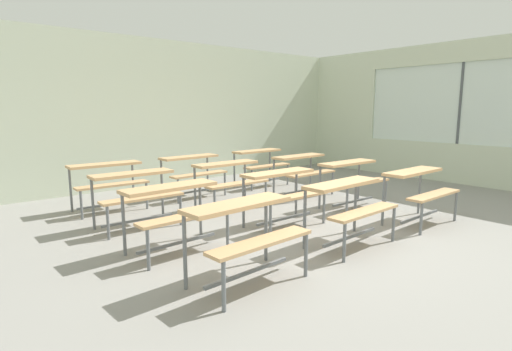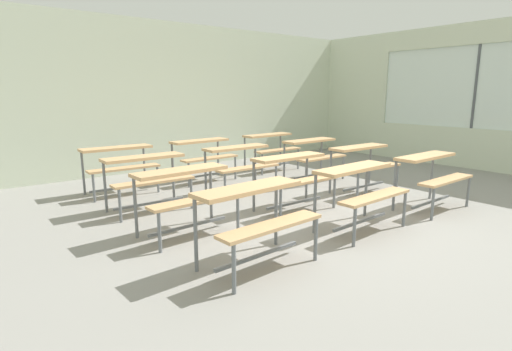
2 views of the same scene
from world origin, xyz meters
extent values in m
cube|color=gray|center=(0.00, 0.00, -0.03)|extent=(10.00, 9.00, 0.05)
cube|color=beige|center=(0.00, 4.50, 1.50)|extent=(10.00, 0.12, 3.00)
cube|color=beige|center=(5.00, 0.00, 0.42)|extent=(0.12, 9.00, 0.85)
cube|color=beige|center=(5.00, 0.00, 2.77)|extent=(0.12, 9.00, 0.45)
cube|color=beige|center=(5.00, 3.55, 1.70)|extent=(0.12, 1.90, 1.70)
cube|color=silver|center=(5.00, 0.50, 1.70)|extent=(0.02, 4.20, 1.70)
cube|color=#4C5156|center=(5.00, 0.50, 1.70)|extent=(0.06, 0.05, 1.70)
cube|color=tan|center=(-1.62, -0.43, 0.72)|extent=(1.12, 0.38, 0.04)
cube|color=tan|center=(-1.61, -0.75, 0.44)|extent=(1.11, 0.28, 0.03)
cylinder|color=slate|center=(-2.13, -0.32, 0.36)|extent=(0.04, 0.04, 0.72)
cylinder|color=slate|center=(-1.13, -0.26, 0.36)|extent=(0.04, 0.04, 0.72)
cylinder|color=slate|center=(-2.10, -0.86, 0.22)|extent=(0.04, 0.04, 0.44)
cylinder|color=slate|center=(-1.10, -0.81, 0.22)|extent=(0.04, 0.04, 0.44)
cube|color=slate|center=(-1.62, -0.57, 0.10)|extent=(1.00, 0.08, 0.03)
cube|color=tan|center=(-0.05, -0.39, 0.72)|extent=(1.11, 0.36, 0.04)
cube|color=tan|center=(-0.03, -0.71, 0.44)|extent=(1.11, 0.26, 0.03)
cylinder|color=slate|center=(-0.55, -0.27, 0.36)|extent=(0.04, 0.04, 0.72)
cylinder|color=slate|center=(0.45, -0.23, 0.36)|extent=(0.04, 0.04, 0.72)
cylinder|color=slate|center=(-0.53, -0.82, 0.22)|extent=(0.04, 0.04, 0.44)
cylinder|color=slate|center=(0.47, -0.78, 0.22)|extent=(0.04, 0.04, 0.44)
cube|color=slate|center=(-0.04, -0.53, 0.10)|extent=(1.00, 0.07, 0.03)
cube|color=tan|center=(1.45, -0.46, 0.72)|extent=(1.10, 0.33, 0.04)
cube|color=tan|center=(1.46, -0.78, 0.44)|extent=(1.10, 0.23, 0.03)
cylinder|color=slate|center=(0.95, -0.33, 0.36)|extent=(0.04, 0.04, 0.72)
cylinder|color=slate|center=(1.95, -0.31, 0.36)|extent=(0.04, 0.04, 0.72)
cylinder|color=slate|center=(0.96, -0.88, 0.22)|extent=(0.04, 0.04, 0.44)
cylinder|color=slate|center=(1.96, -0.86, 0.22)|extent=(0.04, 0.04, 0.44)
cube|color=slate|center=(1.45, -0.60, 0.10)|extent=(1.00, 0.05, 0.03)
cube|color=tan|center=(-1.72, 0.72, 0.72)|extent=(1.11, 0.36, 0.04)
cube|color=tan|center=(-1.71, 0.40, 0.44)|extent=(1.11, 0.26, 0.03)
cylinder|color=slate|center=(-2.22, 0.84, 0.36)|extent=(0.04, 0.04, 0.72)
cylinder|color=slate|center=(-1.22, 0.88, 0.36)|extent=(0.04, 0.04, 0.72)
cylinder|color=slate|center=(-2.20, 0.29, 0.22)|extent=(0.04, 0.04, 0.44)
cylinder|color=slate|center=(-1.20, 0.33, 0.22)|extent=(0.04, 0.04, 0.44)
cube|color=slate|center=(-1.71, 0.58, 0.10)|extent=(1.00, 0.07, 0.03)
cube|color=tan|center=(-0.08, 0.68, 0.72)|extent=(1.10, 0.33, 0.04)
cube|color=tan|center=(-0.08, 0.36, 0.44)|extent=(1.10, 0.23, 0.03)
cylinder|color=slate|center=(-0.58, 0.83, 0.36)|extent=(0.04, 0.04, 0.72)
cylinder|color=slate|center=(0.42, 0.82, 0.36)|extent=(0.04, 0.04, 0.72)
cylinder|color=slate|center=(-0.58, 0.28, 0.22)|extent=(0.04, 0.04, 0.44)
cylinder|color=slate|center=(0.42, 0.27, 0.22)|extent=(0.04, 0.04, 0.44)
cube|color=slate|center=(-0.08, 0.54, 0.10)|extent=(1.00, 0.04, 0.03)
cube|color=tan|center=(1.49, 0.70, 0.72)|extent=(1.11, 0.34, 0.04)
cube|color=tan|center=(1.49, 0.38, 0.44)|extent=(1.10, 0.24, 0.03)
cylinder|color=slate|center=(1.00, 0.86, 0.36)|extent=(0.04, 0.04, 0.72)
cylinder|color=slate|center=(2.00, 0.83, 0.36)|extent=(0.04, 0.04, 0.72)
cylinder|color=slate|center=(0.99, 0.31, 0.22)|extent=(0.04, 0.04, 0.44)
cylinder|color=slate|center=(1.98, 0.28, 0.22)|extent=(0.04, 0.04, 0.44)
cube|color=slate|center=(1.49, 0.56, 0.10)|extent=(1.00, 0.05, 0.03)
cube|color=tan|center=(-1.67, 1.90, 0.72)|extent=(1.10, 0.33, 0.04)
cube|color=tan|center=(-1.67, 1.58, 0.44)|extent=(1.10, 0.23, 0.03)
cylinder|color=slate|center=(-2.16, 2.04, 0.36)|extent=(0.04, 0.04, 0.72)
cylinder|color=slate|center=(-1.16, 2.03, 0.36)|extent=(0.04, 0.04, 0.72)
cylinder|color=slate|center=(-2.17, 1.49, 0.22)|extent=(0.04, 0.04, 0.44)
cylinder|color=slate|center=(-1.17, 1.48, 0.22)|extent=(0.04, 0.04, 0.44)
cube|color=slate|center=(-1.67, 1.76, 0.10)|extent=(1.00, 0.04, 0.03)
cube|color=tan|center=(-0.10, 1.90, 0.72)|extent=(1.10, 0.32, 0.04)
cube|color=tan|center=(-0.10, 1.58, 0.44)|extent=(1.10, 0.22, 0.03)
cylinder|color=slate|center=(-0.60, 2.05, 0.36)|extent=(0.04, 0.04, 0.72)
cylinder|color=slate|center=(0.40, 2.04, 0.36)|extent=(0.04, 0.04, 0.72)
cylinder|color=slate|center=(-0.60, 1.50, 0.22)|extent=(0.04, 0.04, 0.44)
cylinder|color=slate|center=(0.40, 1.49, 0.22)|extent=(0.04, 0.04, 0.44)
cube|color=slate|center=(-0.10, 1.76, 0.10)|extent=(1.00, 0.04, 0.03)
cube|color=tan|center=(1.52, 1.84, 0.72)|extent=(1.11, 0.34, 0.04)
cube|color=tan|center=(1.52, 1.52, 0.44)|extent=(1.10, 0.24, 0.03)
cylinder|color=slate|center=(1.02, 1.97, 0.36)|extent=(0.04, 0.04, 0.72)
cylinder|color=slate|center=(2.01, 1.99, 0.36)|extent=(0.04, 0.04, 0.72)
cylinder|color=slate|center=(1.02, 1.42, 0.22)|extent=(0.04, 0.04, 0.44)
cylinder|color=slate|center=(2.02, 1.44, 0.22)|extent=(0.04, 0.04, 0.44)
cube|color=slate|center=(1.52, 1.70, 0.10)|extent=(1.00, 0.05, 0.03)
cube|color=tan|center=(-1.63, 3.05, 0.72)|extent=(1.11, 0.34, 0.04)
cube|color=tan|center=(-1.64, 2.73, 0.44)|extent=(1.10, 0.24, 0.03)
cylinder|color=slate|center=(-2.13, 3.20, 0.36)|extent=(0.04, 0.04, 0.72)
cylinder|color=slate|center=(-1.13, 3.18, 0.36)|extent=(0.04, 0.04, 0.72)
cylinder|color=slate|center=(-2.14, 2.65, 0.22)|extent=(0.04, 0.04, 0.44)
cylinder|color=slate|center=(-1.14, 2.63, 0.22)|extent=(0.04, 0.04, 0.44)
cube|color=slate|center=(-1.63, 2.91, 0.10)|extent=(1.00, 0.05, 0.03)
cube|color=tan|center=(-0.10, 3.06, 0.72)|extent=(1.11, 0.37, 0.04)
cube|color=tan|center=(-0.08, 2.74, 0.44)|extent=(1.11, 0.27, 0.03)
cylinder|color=slate|center=(-0.60, 3.18, 0.36)|extent=(0.04, 0.04, 0.72)
cylinder|color=slate|center=(0.40, 3.22, 0.36)|extent=(0.04, 0.04, 0.72)
cylinder|color=slate|center=(-0.58, 2.63, 0.22)|extent=(0.04, 0.04, 0.44)
cylinder|color=slate|center=(0.42, 2.67, 0.22)|extent=(0.04, 0.04, 0.44)
cube|color=slate|center=(-0.09, 2.92, 0.10)|extent=(1.00, 0.07, 0.03)
cube|color=tan|center=(1.53, 3.06, 0.72)|extent=(1.11, 0.35, 0.04)
cube|color=tan|center=(1.54, 2.74, 0.44)|extent=(1.11, 0.25, 0.03)
cylinder|color=slate|center=(1.03, 3.19, 0.36)|extent=(0.04, 0.04, 0.72)
cylinder|color=slate|center=(2.03, 3.21, 0.36)|extent=(0.04, 0.04, 0.72)
cylinder|color=slate|center=(1.04, 2.64, 0.22)|extent=(0.04, 0.04, 0.44)
cylinder|color=slate|center=(2.04, 2.66, 0.22)|extent=(0.04, 0.04, 0.44)
cube|color=slate|center=(1.54, 2.92, 0.10)|extent=(1.00, 0.06, 0.03)
camera|label=1|loc=(-3.80, -3.30, 1.60)|focal=28.00mm
camera|label=2|loc=(-3.80, -3.30, 1.60)|focal=28.00mm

